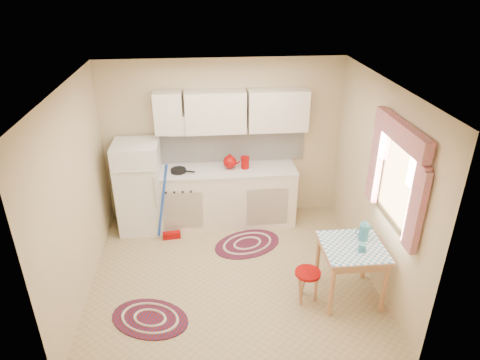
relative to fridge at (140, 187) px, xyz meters
name	(u,v)px	position (x,y,z in m)	size (l,w,h in m)	color
room_shell	(242,155)	(1.43, -1.01, 0.90)	(3.64, 3.60, 2.52)	tan
fridge	(140,187)	(0.00, 0.00, 0.00)	(0.65, 0.60, 1.40)	white
broom	(169,203)	(0.45, -0.35, -0.10)	(0.28, 0.12, 1.20)	blue
base_cabinets	(221,197)	(1.21, 0.05, -0.26)	(2.25, 0.60, 0.88)	white
countertop	(221,170)	(1.21, 0.05, 0.20)	(2.27, 0.62, 0.04)	silver
frying_pan	(178,171)	(0.59, 0.00, 0.24)	(0.23, 0.23, 0.05)	black
red_kettle	(230,162)	(1.35, 0.05, 0.33)	(0.22, 0.20, 0.22)	#950505
red_canister	(245,163)	(1.58, 0.05, 0.30)	(0.12, 0.12, 0.16)	#950505
table	(350,271)	(2.65, -1.80, -0.34)	(0.72, 0.72, 0.72)	tan
stool	(307,286)	(2.13, -1.83, -0.49)	(0.31, 0.31, 0.42)	#950505
coffee_pot	(364,230)	(2.81, -1.68, 0.16)	(0.14, 0.12, 0.29)	teal
mug	(362,248)	(2.72, -1.90, 0.07)	(0.09, 0.09, 0.10)	teal
rug_center	(247,244)	(1.55, -0.62, -0.69)	(1.00, 0.67, 0.02)	maroon
rug_left	(150,319)	(0.27, -1.99, -0.69)	(0.92, 0.61, 0.02)	maroon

